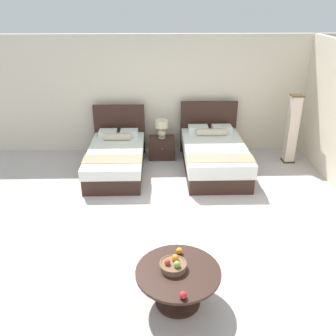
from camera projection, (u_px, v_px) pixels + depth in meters
The scene contains 11 objects.
ground_plane at pixel (168, 219), 6.12m from camera, with size 10.16×9.85×0.02m, color #BDB3AF.
wall_back at pixel (164, 95), 8.38m from camera, with size 10.16×0.12×2.63m, color beige.
bed_near_window at pixel (116, 157), 7.69m from camera, with size 1.15×2.14×1.15m.
bed_near_corner at pixel (214, 155), 7.72m from camera, with size 1.28×2.18×1.21m.
nightstand at pixel (162, 148), 8.36m from camera, with size 0.59×0.50×0.46m.
table_lamp at pixel (162, 127), 8.17m from camera, with size 0.29×0.29×0.41m.
coffee_table at pixel (178, 278), 4.31m from camera, with size 1.00×1.00×0.48m.
fruit_bowl at pixel (173, 265), 4.27m from camera, with size 0.32×0.32×0.15m.
loose_apple at pixel (183, 295), 3.86m from camera, with size 0.08×0.08×0.08m.
loose_orange at pixel (179, 251), 4.53m from camera, with size 0.08×0.08×0.08m.
floor_lamp_corner at pixel (292, 129), 7.92m from camera, with size 0.25×0.25×1.50m.
Camera 1 is at (-0.14, -5.17, 3.36)m, focal length 39.44 mm.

